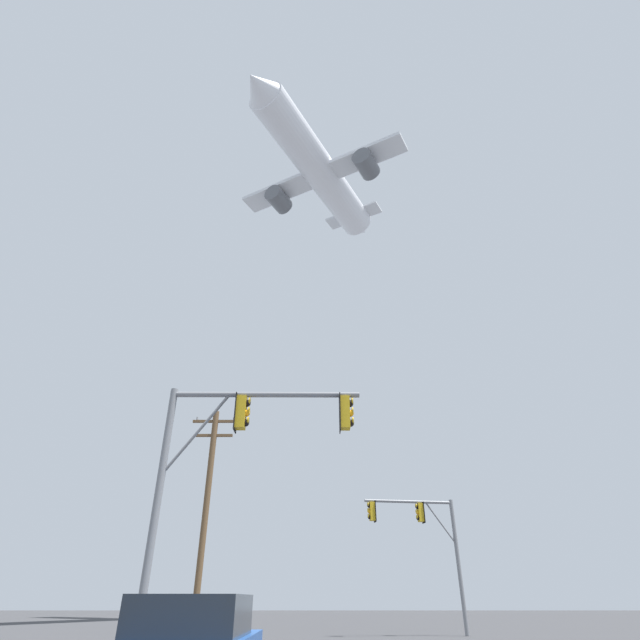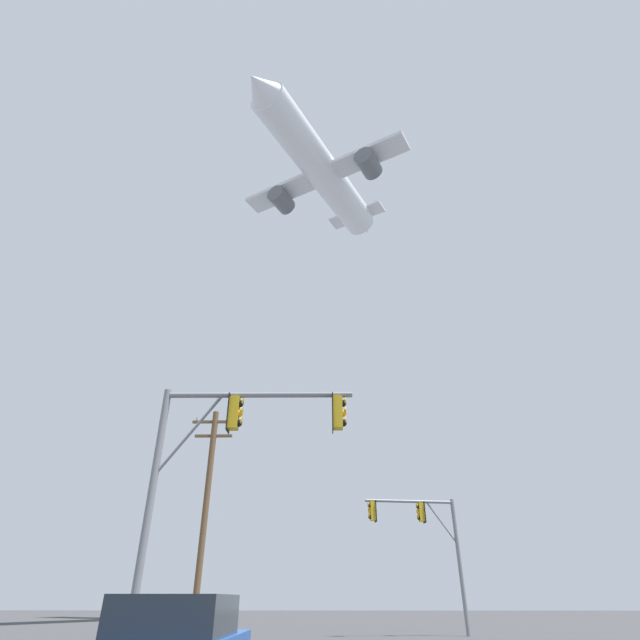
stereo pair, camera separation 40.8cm
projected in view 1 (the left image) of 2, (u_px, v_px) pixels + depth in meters
signal_pole_near at (231, 450)px, 12.98m from camera, size 5.29×0.48×6.66m
signal_pole_far at (424, 531)px, 25.29m from camera, size 4.78×0.96×6.14m
utility_pole at (206, 508)px, 22.08m from camera, size 2.20×0.28×9.60m
airplane at (318, 169)px, 61.47m from camera, size 20.80×26.94×7.87m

